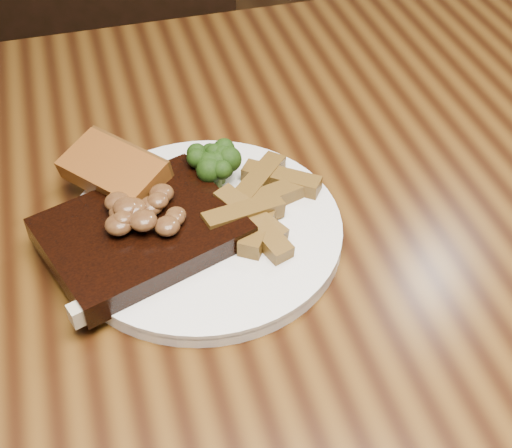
{
  "coord_description": "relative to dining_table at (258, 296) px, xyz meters",
  "views": [
    {
      "loc": [
        -0.14,
        -0.48,
        1.24
      ],
      "look_at": [
        -0.01,
        -0.02,
        0.78
      ],
      "focal_mm": 50.0,
      "sensor_mm": 36.0,
      "label": 1
    }
  ],
  "objects": [
    {
      "name": "steak",
      "position": [
        -0.11,
        0.01,
        0.12
      ],
      "size": [
        0.21,
        0.18,
        0.03
      ],
      "primitive_type": "cube",
      "rotation": [
        0.0,
        0.0,
        0.33
      ],
      "color": "black",
      "rests_on": "plate"
    },
    {
      "name": "garlic_bread",
      "position": [
        -0.12,
        0.08,
        0.12
      ],
      "size": [
        0.11,
        0.11,
        0.02
      ],
      "primitive_type": "cube",
      "rotation": [
        0.0,
        0.0,
        -0.89
      ],
      "color": "brown",
      "rests_on": "plate"
    },
    {
      "name": "steak_bone",
      "position": [
        -0.11,
        -0.05,
        0.11
      ],
      "size": [
        0.15,
        0.06,
        0.02
      ],
      "primitive_type": "cube",
      "rotation": [
        0.0,
        0.0,
        0.33
      ],
      "color": "#C3B997",
      "rests_on": "plate"
    },
    {
      "name": "broccoli_cluster",
      "position": [
        -0.01,
        0.07,
        0.12
      ],
      "size": [
        0.07,
        0.07,
        0.04
      ],
      "primitive_type": null,
      "color": "#1C380C",
      "rests_on": "plate"
    },
    {
      "name": "chair_far",
      "position": [
        -0.05,
        0.71,
        -0.2
      ],
      "size": [
        0.45,
        0.45,
        0.83
      ],
      "rotation": [
        0.0,
        0.0,
        2.97
      ],
      "color": "black",
      "rests_on": "ground"
    },
    {
      "name": "mushroom_pile",
      "position": [
        -0.1,
        0.01,
        0.14
      ],
      "size": [
        0.07,
        0.07,
        0.03
      ],
      "primitive_type": null,
      "color": "brown",
      "rests_on": "steak"
    },
    {
      "name": "dining_table",
      "position": [
        0.0,
        0.0,
        0.0
      ],
      "size": [
        1.6,
        0.9,
        0.75
      ],
      "color": "#4F300F",
      "rests_on": "ground"
    },
    {
      "name": "potato_wedges",
      "position": [
        0.02,
        0.01,
        0.12
      ],
      "size": [
        0.1,
        0.1,
        0.02
      ],
      "primitive_type": null,
      "color": "brown",
      "rests_on": "plate"
    },
    {
      "name": "plate",
      "position": [
        -0.05,
        0.01,
        0.1
      ],
      "size": [
        0.3,
        0.3,
        0.01
      ],
      "primitive_type": "cylinder",
      "rotation": [
        0.0,
        0.0,
        0.16
      ],
      "color": "white",
      "rests_on": "dining_table"
    }
  ]
}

